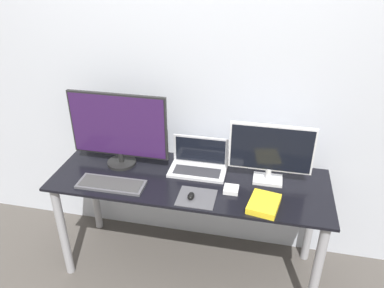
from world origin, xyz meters
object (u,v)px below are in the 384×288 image
at_px(mouse, 191,196).
at_px(book, 264,204).
at_px(monitor_right, 271,152).
at_px(laptop, 199,162).
at_px(monitor_left, 118,129).
at_px(power_brick, 231,189).
at_px(keyboard, 111,184).

relative_size(mouse, book, 0.27).
height_order(monitor_right, laptop, monitor_right).
relative_size(monitor_right, mouse, 7.88).
distance_m(monitor_left, power_brick, 0.83).
distance_m(monitor_right, mouse, 0.56).
xyz_separation_m(monitor_left, laptop, (0.53, 0.04, -0.21)).
xyz_separation_m(laptop, book, (0.45, -0.31, -0.03)).
height_order(monitor_left, keyboard, monitor_left).
distance_m(laptop, book, 0.55).
height_order(monitor_left, book, monitor_left).
bearing_deg(keyboard, power_brick, 7.26).
bearing_deg(laptop, book, -35.16).
bearing_deg(power_brick, monitor_left, 167.96).
distance_m(monitor_right, laptop, 0.49).
xyz_separation_m(mouse, book, (0.43, 0.02, -0.00)).
bearing_deg(keyboard, monitor_left, 96.83).
distance_m(monitor_left, keyboard, 0.37).
xyz_separation_m(laptop, keyboard, (-0.50, -0.30, -0.05)).
height_order(monitor_right, book, monitor_right).
bearing_deg(power_brick, keyboard, -172.74).
distance_m(monitor_left, monitor_right, 0.99).
bearing_deg(monitor_left, keyboard, -83.17).
bearing_deg(power_brick, book, -28.27).
relative_size(laptop, power_brick, 4.18).
bearing_deg(laptop, monitor_right, -4.99).
xyz_separation_m(keyboard, power_brick, (0.74, 0.09, 0.01)).
relative_size(keyboard, mouse, 6.52).
bearing_deg(book, laptop, 144.84).
bearing_deg(mouse, monitor_left, 152.21).
distance_m(monitor_right, keyboard, 1.02).
height_order(monitor_left, power_brick, monitor_left).
bearing_deg(laptop, monitor_left, -175.69).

